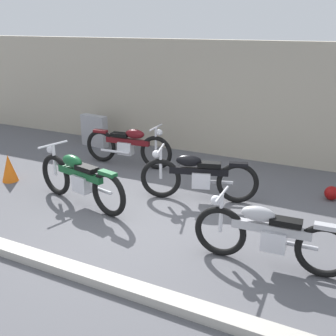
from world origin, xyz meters
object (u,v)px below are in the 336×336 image
Objects in this scene: motorcycle_green at (80,179)px; motorcycle_maroon at (128,146)px; motorcycle_black at (198,176)px; helmet at (332,193)px; motorcycle_silver at (269,235)px; stone_marker at (94,131)px; traffic_cone at (9,168)px.

motorcycle_maroon is at bearing -67.29° from motorcycle_green.
helmet is at bearing -170.34° from motorcycle_black.
stone_marker is at bearing -37.37° from motorcycle_silver.
helmet is 0.12× the size of motorcycle_green.
stone_marker is 1.87m from motorcycle_maroon.
motorcycle_black is 0.94× the size of motorcycle_green.
helmet is 0.13× the size of motorcycle_silver.
motorcycle_maroon reaches higher than motorcycle_black.
helmet is 0.13× the size of motorcycle_black.
motorcycle_green is (2.01, -3.11, 0.07)m from stone_marker.
motorcycle_silver is (3.80, -2.64, -0.01)m from motorcycle_maroon.
motorcycle_maroon is (-4.29, -0.02, 0.33)m from helmet.
motorcycle_maroon reaches higher than motorcycle_silver.
helmet is at bearing -137.86° from motorcycle_green.
stone_marker is 3.15× the size of helmet.
traffic_cone is at bearing -89.72° from stone_marker.
motorcycle_silver is at bearing -33.28° from stone_marker.
stone_marker reaches higher than helmet.
stone_marker is at bearing -45.59° from motorcycle_black.
stone_marker reaches higher than traffic_cone.
motorcycle_green is at bearing -150.47° from helmet.
motorcycle_silver is at bearing -100.36° from helmet.
motorcycle_green is (-3.41, 0.45, 0.03)m from motorcycle_silver.
helmet is 0.47× the size of traffic_cone.
helmet is 0.12× the size of motorcycle_maroon.
helmet is 2.44m from motorcycle_black.
motorcycle_green reaches higher than stone_marker.
motorcycle_black reaches higher than helmet.
motorcycle_green reaches higher than traffic_cone.
traffic_cone is 0.26× the size of motorcycle_maroon.
motorcycle_maroon is 1.03× the size of motorcycle_silver.
motorcycle_maroon is (1.62, -0.92, 0.05)m from stone_marker.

